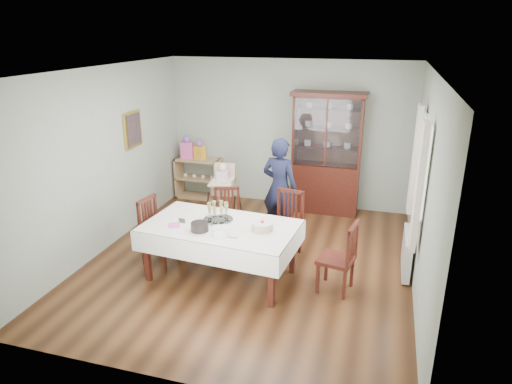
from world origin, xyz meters
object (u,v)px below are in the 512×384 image
at_px(chair_end_left, 160,243).
at_px(dining_table, 221,251).
at_px(chair_end_right, 337,270).
at_px(birthday_cake, 262,227).
at_px(gift_bag_pink, 187,148).
at_px(chair_far_left, 227,229).
at_px(woman, 280,188).
at_px(gift_bag_orange, 200,151).
at_px(sideboard, 199,178).
at_px(high_chair, 224,201).
at_px(chair_far_right, 285,237).
at_px(china_cabinet, 327,152).
at_px(champagne_tray, 218,215).

bearing_deg(chair_end_left, dining_table, -89.73).
relative_size(chair_end_right, birthday_cake, 3.01).
bearing_deg(dining_table, chair_end_right, 3.05).
xyz_separation_m(dining_table, gift_bag_pink, (-1.71, 2.77, 0.61)).
distance_m(chair_far_left, woman, 1.06).
distance_m(dining_table, birthday_cake, 0.72).
xyz_separation_m(gift_bag_pink, gift_bag_orange, (0.26, -0.00, -0.03)).
height_order(sideboard, gift_bag_pink, gift_bag_pink).
height_order(woman, high_chair, woman).
distance_m(dining_table, chair_far_right, 1.10).
bearing_deg(chair_end_right, gift_bag_pink, -119.03).
relative_size(chair_far_left, birthday_cake, 2.86).
bearing_deg(dining_table, china_cabinet, 70.22).
relative_size(dining_table, champagne_tray, 5.19).
relative_size(chair_end_right, champagne_tray, 2.35).
relative_size(sideboard, chair_far_left, 1.00).
xyz_separation_m(high_chair, gift_bag_pink, (-1.14, 1.10, 0.57)).
bearing_deg(chair_end_right, sideboard, -121.08).
relative_size(sideboard, chair_end_left, 0.94).
bearing_deg(woman, gift_bag_pink, -16.63).
xyz_separation_m(sideboard, gift_bag_pink, (-0.20, -0.02, 0.60)).
distance_m(china_cabinet, woman, 1.41).
distance_m(chair_far_left, champagne_tray, 0.98).
height_order(chair_far_left, birthday_cake, birthday_cake).
distance_m(china_cabinet, gift_bag_orange, 2.45).
distance_m(chair_end_right, woman, 1.88).
distance_m(chair_far_left, gift_bag_orange, 2.32).
distance_m(chair_far_left, high_chair, 0.83).
bearing_deg(chair_end_right, woman, -131.86).
bearing_deg(gift_bag_pink, high_chair, -43.99).
bearing_deg(birthday_cake, chair_far_left, 130.96).
height_order(champagne_tray, gift_bag_orange, gift_bag_orange).
relative_size(woman, gift_bag_pink, 3.66).
bearing_deg(chair_far_left, champagne_tray, -95.47).
relative_size(dining_table, gift_bag_pink, 4.71).
bearing_deg(sideboard, chair_far_right, -41.49).
relative_size(china_cabinet, chair_far_right, 2.23).
relative_size(sideboard, gift_bag_pink, 2.03).
distance_m(dining_table, chair_end_left, 1.01).
xyz_separation_m(china_cabinet, chair_far_right, (-0.31, -1.92, -0.83)).
height_order(chair_far_right, birthday_cake, birthday_cake).
bearing_deg(birthday_cake, high_chair, 124.01).
bearing_deg(dining_table, gift_bag_pink, 121.66).
height_order(chair_far_left, woman, woman).
height_order(dining_table, birthday_cake, birthday_cake).
bearing_deg(chair_far_left, china_cabinet, 39.08).
bearing_deg(chair_end_right, chair_end_left, -80.97).
height_order(chair_far_left, gift_bag_pink, gift_bag_pink).
bearing_deg(gift_bag_pink, chair_far_right, -38.68).
bearing_deg(chair_far_right, sideboard, 149.07).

